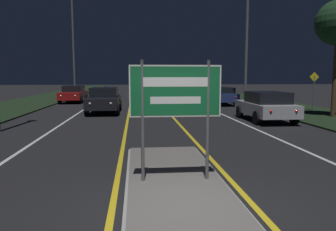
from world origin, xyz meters
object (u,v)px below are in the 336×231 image
Objects in this scene: car_approaching_0 at (104,99)px; warning_sign at (314,87)px; streetlight_left_far at (73,24)px; streetlight_right_near at (247,13)px; car_approaching_1 at (73,94)px; car_receding_1 at (221,95)px; car_receding_0 at (266,106)px; car_receding_2 at (199,91)px; car_receding_3 at (188,88)px; highway_sign at (176,97)px.

warning_sign is (12.83, -0.82, 0.71)m from car_approaching_0.
car_approaching_0 is (3.57, -10.30, -5.94)m from streetlight_left_far.
warning_sign is at bearing -21.97° from streetlight_right_near.
car_receding_1 is at bearing -16.29° from car_approaching_1.
car_approaching_1 is (0.24, -2.07, -6.00)m from streetlight_left_far.
warning_sign is (3.82, -1.54, -4.69)m from streetlight_right_near.
car_receding_1 is (0.19, 9.36, -0.03)m from car_receding_0.
car_approaching_1 reaches higher than car_receding_1.
car_receding_2 is 7.10m from car_receding_3.
car_receding_3 is 0.90× the size of car_approaching_0.
highway_sign is 33.68m from car_receding_3.
car_receding_3 is (0.07, 24.16, -0.02)m from car_receding_0.
car_approaching_1 is (-11.59, 12.80, -0.02)m from car_receding_0.
warning_sign reaches higher than car_approaching_1.
highway_sign is 0.27× the size of streetlight_right_near.
car_receding_3 is 1.72× the size of warning_sign.
car_approaching_0 is at bearing -123.52° from car_receding_2.
warning_sign reaches higher than car_receding_1.
streetlight_left_far is at bearing 128.52° from car_receding_0.
car_approaching_0 is at bearing 151.05° from car_receding_0.
warning_sign is (10.16, 12.77, -0.29)m from highway_sign.
car_receding_1 is (12.02, -5.51, -6.02)m from streetlight_left_far.
streetlight_right_near is 6.24m from warning_sign.
car_receding_2 is at bearing 89.97° from car_receding_0.
warning_sign is at bearing -52.02° from car_receding_1.
streetlight_right_near reaches higher than car_receding_1.
car_receding_2 is (11.84, 2.20, -6.04)m from streetlight_left_far.
car_receding_0 is 17.27m from car_approaching_1.
streetlight_right_near is 2.25× the size of car_receding_3.
car_receding_0 is 5.96m from warning_sign.
streetlight_left_far reaches higher than highway_sign.
car_receding_1 is 0.95× the size of car_approaching_1.
streetlight_left_far is 14.53m from car_receding_1.
streetlight_right_near is (6.34, 14.31, 4.40)m from highway_sign.
streetlight_right_near is 2.02× the size of car_approaching_1.
streetlight_left_far is 13.47m from car_receding_2.
car_receding_2 is 1.09× the size of car_receding_3.
car_receding_3 is (0.06, 7.09, 0.03)m from car_receding_2.
streetlight_right_near is 7.63m from car_receding_0.
car_approaching_1 is at bearing 163.71° from car_receding_1.
highway_sign reaches higher than car_receding_0.
car_approaching_1 is at bearing 112.00° from car_approaching_0.
car_receding_3 is at bearing 102.41° from warning_sign.
car_approaching_0 is 8.88m from car_approaching_1.
highway_sign is 19.30m from car_receding_1.
highway_sign reaches higher than car_receding_2.
streetlight_left_far is at bearing 155.38° from car_receding_1.
car_receding_2 is at bearing 56.48° from car_approaching_0.
car_receding_1 is at bearing 88.86° from car_receding_0.
car_approaching_0 is 12.87m from warning_sign.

